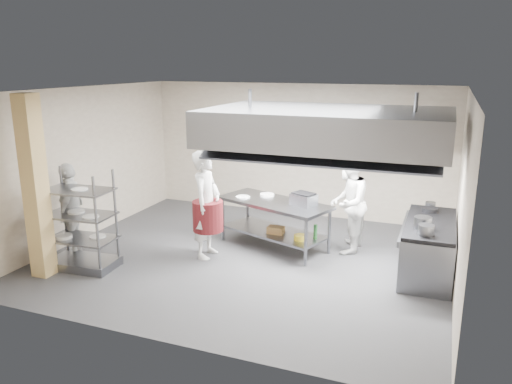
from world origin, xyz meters
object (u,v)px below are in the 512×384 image
at_px(cooking_range, 428,249).
at_px(chef_head, 206,205).
at_px(griddle, 304,200).
at_px(pass_rack, 80,220).
at_px(island, 274,224).
at_px(chef_plating, 71,210).
at_px(chef_line, 348,203).
at_px(stockpot, 423,223).

distance_m(cooking_range, chef_head, 3.90).
bearing_deg(griddle, chef_head, -128.94).
relative_size(pass_rack, chef_head, 0.87).
xyz_separation_m(island, cooking_range, (2.82, -0.22, -0.04)).
bearing_deg(chef_plating, island, 96.05).
bearing_deg(chef_plating, chef_line, 91.54).
bearing_deg(chef_head, chef_plating, 108.06).
bearing_deg(chef_line, chef_head, -62.59).
distance_m(chef_plating, griddle, 4.21).
bearing_deg(cooking_range, chef_head, -170.06).
relative_size(chef_head, stockpot, 7.13).
height_order(cooking_range, chef_plating, chef_plating).
bearing_deg(stockpot, island, 166.96).
relative_size(chef_head, chef_line, 1.04).
bearing_deg(pass_rack, griddle, 27.36).
bearing_deg(chef_head, pass_rack, 122.16).
height_order(pass_rack, stockpot, pass_rack).
distance_m(island, chef_line, 1.45).
xyz_separation_m(pass_rack, griddle, (3.34, 2.08, 0.16)).
bearing_deg(chef_plating, griddle, 91.66).
relative_size(chef_head, chef_plating, 1.13).
bearing_deg(island, chef_plating, -131.88).
xyz_separation_m(cooking_range, chef_line, (-1.48, 0.50, 0.52)).
xyz_separation_m(island, griddle, (0.59, -0.05, 0.56)).
bearing_deg(cooking_range, stockpot, -105.84).
height_order(island, griddle, griddle).
distance_m(island, chef_head, 1.42).
bearing_deg(chef_plating, chef_head, 88.68).
xyz_separation_m(cooking_range, stockpot, (-0.12, -0.41, 0.58)).
distance_m(griddle, stockpot, 2.20).
bearing_deg(griddle, cooking_range, 18.57).
height_order(chef_plating, stockpot, chef_plating).
bearing_deg(pass_rack, cooking_range, 14.33).
relative_size(cooking_range, chef_plating, 1.15).
relative_size(island, chef_line, 1.15).
bearing_deg(stockpot, chef_plating, -169.22).
distance_m(pass_rack, chef_plating, 0.63).
bearing_deg(island, chef_head, -118.18).
bearing_deg(pass_rack, chef_head, 30.53).
height_order(pass_rack, griddle, pass_rack).
xyz_separation_m(griddle, stockpot, (2.12, -0.58, -0.02)).
height_order(cooking_range, chef_head, chef_head).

